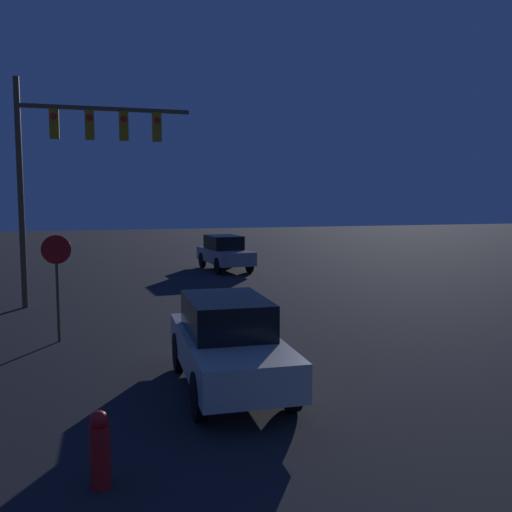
# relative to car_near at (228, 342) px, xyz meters

# --- Properties ---
(car_near) EXTENTS (1.79, 4.22, 1.61)m
(car_near) POSITION_rel_car_near_xyz_m (0.00, 0.00, 0.00)
(car_near) COLOR beige
(car_near) RESTS_ON ground_plane
(car_far) EXTENTS (1.93, 4.28, 1.61)m
(car_far) POSITION_rel_car_near_xyz_m (3.86, 16.27, 0.00)
(car_far) COLOR #99999E
(car_far) RESTS_ON ground_plane
(traffic_signal_mast) EXTENTS (5.27, 0.30, 6.99)m
(traffic_signal_mast) POSITION_rel_car_near_xyz_m (-2.64, 9.08, 4.04)
(traffic_signal_mast) COLOR brown
(traffic_signal_mast) RESTS_ON ground_plane
(stop_sign) EXTENTS (0.67, 0.07, 2.53)m
(stop_sign) POSITION_rel_car_near_xyz_m (-3.05, 4.34, 0.91)
(stop_sign) COLOR brown
(stop_sign) RESTS_ON ground_plane
(fire_hydrant) EXTENTS (0.24, 0.24, 0.93)m
(fire_hydrant) POSITION_rel_car_near_xyz_m (-2.29, -3.01, -0.38)
(fire_hydrant) COLOR red
(fire_hydrant) RESTS_ON ground_plane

